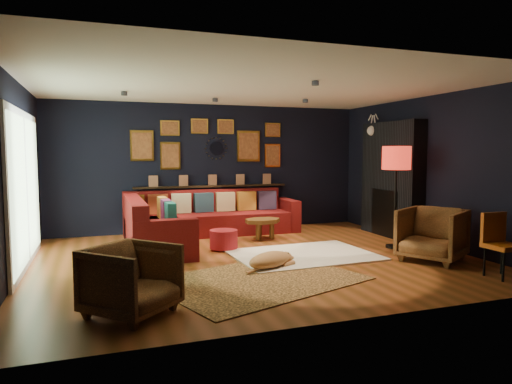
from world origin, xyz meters
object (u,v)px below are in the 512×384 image
object	(u,v)px
armchair_right	(432,232)
pouf	(224,239)
sectional	(192,222)
dog	(270,257)
gold_stool	(154,270)
orange_chair	(499,239)
armchair_left	(132,277)
coffee_table	(263,223)
floor_lamp	(396,162)

from	to	relation	value
armchair_right	pouf	bearing A→B (deg)	-153.42
sectional	dog	world-z (taller)	sectional
pouf	armchair_right	world-z (taller)	armchair_right
gold_stool	orange_chair	xyz separation A→B (m)	(4.31, -0.93, 0.27)
armchair_left	armchair_right	distance (m)	4.49
coffee_table	armchair_right	world-z (taller)	armchair_right
armchair_left	orange_chair	bearing A→B (deg)	-45.45
sectional	dog	bearing A→B (deg)	-76.41
pouf	armchair_left	size ratio (longest dim) A/B	0.60
armchair_right	floor_lamp	world-z (taller)	floor_lamp
floor_lamp	gold_stool	bearing A→B (deg)	-166.02
sectional	dog	xyz separation A→B (m)	(0.60, -2.49, -0.15)
sectional	coffee_table	world-z (taller)	sectional
orange_chair	floor_lamp	world-z (taller)	floor_lamp
pouf	gold_stool	xyz separation A→B (m)	(-1.35, -1.82, 0.04)
coffee_table	dog	bearing A→B (deg)	-107.38
pouf	gold_stool	size ratio (longest dim) A/B	1.05
pouf	gold_stool	distance (m)	2.27
coffee_table	orange_chair	world-z (taller)	orange_chair
coffee_table	orange_chair	distance (m)	3.97
pouf	armchair_right	distance (m)	3.27
coffee_table	gold_stool	bearing A→B (deg)	-132.63
armchair_right	dog	world-z (taller)	armchair_right
coffee_table	armchair_left	world-z (taller)	armchair_left
dog	floor_lamp	bearing A→B (deg)	-10.62
pouf	gold_stool	bearing A→B (deg)	-126.53
pouf	armchair_right	bearing A→B (deg)	-32.74
pouf	armchair_left	xyz separation A→B (m)	(-1.66, -2.64, 0.21)
armchair_left	floor_lamp	xyz separation A→B (m)	(4.45, 1.85, 1.06)
sectional	coffee_table	xyz separation A→B (m)	(1.25, -0.41, -0.01)
floor_lamp	pouf	bearing A→B (deg)	164.18
sectional	armchair_left	xyz separation A→B (m)	(-1.34, -3.71, 0.07)
sectional	armchair_right	xyz separation A→B (m)	(3.06, -2.83, 0.11)
armchair_left	dog	world-z (taller)	armchair_left
armchair_right	floor_lamp	xyz separation A→B (m)	(0.05, 0.97, 1.02)
armchair_right	floor_lamp	bearing A→B (deg)	146.38
gold_stool	floor_lamp	distance (m)	4.44
armchair_right	armchair_left	bearing A→B (deg)	-109.35
coffee_table	gold_stool	distance (m)	3.36
coffee_table	floor_lamp	xyz separation A→B (m)	(1.86, -1.44, 1.14)
armchair_left	floor_lamp	world-z (taller)	floor_lamp
orange_chair	floor_lamp	bearing A→B (deg)	94.82
armchair_right	gold_stool	size ratio (longest dim) A/B	1.97
gold_stool	orange_chair	bearing A→B (deg)	-12.18
floor_lamp	coffee_table	bearing A→B (deg)	142.18
armchair_left	coffee_table	bearing A→B (deg)	7.72
armchair_right	floor_lamp	distance (m)	1.41
gold_stool	sectional	bearing A→B (deg)	70.49
pouf	orange_chair	xyz separation A→B (m)	(2.96, -2.75, 0.31)
floor_lamp	armchair_left	bearing A→B (deg)	-157.41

